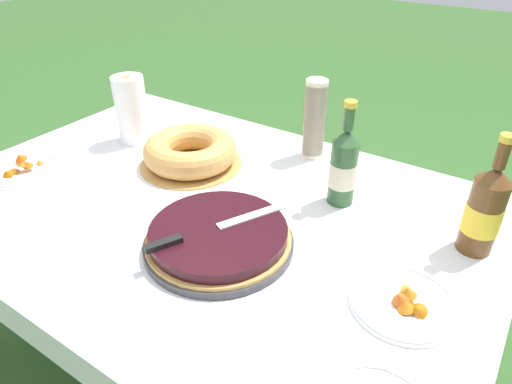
# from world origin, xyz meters

# --- Properties ---
(ground_plane) EXTENTS (16.00, 16.00, 0.00)m
(ground_plane) POSITION_xyz_m (0.00, 0.00, 0.00)
(ground_plane) COLOR #335B28
(garden_table) EXTENTS (1.59, 1.09, 0.73)m
(garden_table) POSITION_xyz_m (0.00, 0.00, 0.67)
(garden_table) COLOR brown
(garden_table) RESTS_ON ground_plane
(tablecloth) EXTENTS (1.60, 1.10, 0.10)m
(tablecloth) POSITION_xyz_m (0.00, 0.00, 0.72)
(tablecloth) COLOR white
(tablecloth) RESTS_ON garden_table
(berry_tart) EXTENTS (0.38, 0.38, 0.06)m
(berry_tart) POSITION_xyz_m (0.15, -0.14, 0.77)
(berry_tart) COLOR #38383D
(berry_tart) RESTS_ON tablecloth
(serving_knife) EXTENTS (0.19, 0.35, 0.01)m
(serving_knife) POSITION_xyz_m (0.14, -0.17, 0.80)
(serving_knife) COLOR silver
(serving_knife) RESTS_ON berry_tart
(bundt_cake) EXTENTS (0.33, 0.33, 0.10)m
(bundt_cake) POSITION_xyz_m (-0.19, 0.15, 0.79)
(bundt_cake) COLOR tan
(bundt_cake) RESTS_ON tablecloth
(cup_stack) EXTENTS (0.07, 0.07, 0.27)m
(cup_stack) POSITION_xyz_m (0.11, 0.43, 0.87)
(cup_stack) COLOR beige
(cup_stack) RESTS_ON tablecloth
(cider_bottle_green) EXTENTS (0.08, 0.08, 0.31)m
(cider_bottle_green) POSITION_xyz_m (0.31, 0.22, 0.85)
(cider_bottle_green) COLOR #2D562D
(cider_bottle_green) RESTS_ON tablecloth
(cider_bottle_amber) EXTENTS (0.09, 0.09, 0.31)m
(cider_bottle_amber) POSITION_xyz_m (0.68, 0.21, 0.85)
(cider_bottle_amber) COLOR brown
(cider_bottle_amber) RESTS_ON tablecloth
(snack_plate_near) EXTENTS (0.23, 0.23, 0.05)m
(snack_plate_near) POSITION_xyz_m (0.60, -0.08, 0.75)
(snack_plate_near) COLOR white
(snack_plate_near) RESTS_ON tablecloth
(snack_plate_right) EXTENTS (0.22, 0.22, 0.06)m
(snack_plate_right) POSITION_xyz_m (-0.60, -0.20, 0.75)
(snack_plate_right) COLOR white
(snack_plate_right) RESTS_ON tablecloth
(paper_towel_roll) EXTENTS (0.11, 0.11, 0.24)m
(paper_towel_roll) POSITION_xyz_m (-0.48, 0.18, 0.86)
(paper_towel_roll) COLOR white
(paper_towel_roll) RESTS_ON tablecloth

